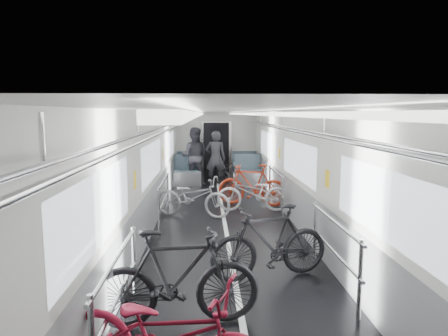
{
  "coord_description": "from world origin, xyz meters",
  "views": [
    {
      "loc": [
        -0.4,
        -7.98,
        2.35
      ],
      "look_at": [
        0.0,
        0.69,
        1.16
      ],
      "focal_mm": 32.0,
      "sensor_mm": 36.0,
      "label": 1
    }
  ],
  "objects_px": {
    "person_standing": "(216,159)",
    "person_seated": "(194,156)",
    "bike_left_near": "(166,336)",
    "bike_aisle": "(222,174)",
    "bike_left_far": "(193,197)",
    "bike_right_mid": "(253,193)",
    "bike_right_far": "(252,185)",
    "bike_left_mid": "(177,278)",
    "bike_right_near": "(270,242)"
  },
  "relations": [
    {
      "from": "person_standing",
      "to": "person_seated",
      "type": "relative_size",
      "value": 0.95
    },
    {
      "from": "bike_left_near",
      "to": "bike_aisle",
      "type": "relative_size",
      "value": 1.23
    },
    {
      "from": "bike_left_near",
      "to": "person_seated",
      "type": "distance_m",
      "value": 9.96
    },
    {
      "from": "person_standing",
      "to": "person_seated",
      "type": "height_order",
      "value": "person_seated"
    },
    {
      "from": "bike_left_far",
      "to": "bike_aisle",
      "type": "distance_m",
      "value": 3.95
    },
    {
      "from": "bike_right_mid",
      "to": "bike_right_far",
      "type": "height_order",
      "value": "bike_right_far"
    },
    {
      "from": "bike_left_mid",
      "to": "bike_aisle",
      "type": "height_order",
      "value": "bike_left_mid"
    },
    {
      "from": "person_seated",
      "to": "bike_left_far",
      "type": "bearing_deg",
      "value": 100.63
    },
    {
      "from": "person_seated",
      "to": "bike_right_far",
      "type": "bearing_deg",
      "value": 126.21
    },
    {
      "from": "bike_left_mid",
      "to": "bike_right_far",
      "type": "xyz_separation_m",
      "value": [
        1.51,
        5.78,
        -0.02
      ]
    },
    {
      "from": "bike_left_far",
      "to": "bike_left_near",
      "type": "bearing_deg",
      "value": -163.23
    },
    {
      "from": "bike_right_near",
      "to": "person_standing",
      "type": "height_order",
      "value": "person_standing"
    },
    {
      "from": "bike_left_mid",
      "to": "bike_aisle",
      "type": "bearing_deg",
      "value": -11.25
    },
    {
      "from": "bike_left_mid",
      "to": "person_standing",
      "type": "relative_size",
      "value": 1.03
    },
    {
      "from": "bike_left_mid",
      "to": "bike_left_far",
      "type": "distance_m",
      "value": 4.72
    },
    {
      "from": "bike_left_far",
      "to": "person_standing",
      "type": "bearing_deg",
      "value": 8.06
    },
    {
      "from": "bike_right_far",
      "to": "bike_left_near",
      "type": "bearing_deg",
      "value": 4.45
    },
    {
      "from": "bike_left_far",
      "to": "bike_aisle",
      "type": "bearing_deg",
      "value": 4.89
    },
    {
      "from": "bike_left_mid",
      "to": "bike_right_near",
      "type": "distance_m",
      "value": 1.76
    },
    {
      "from": "person_standing",
      "to": "bike_right_near",
      "type": "bearing_deg",
      "value": 98.07
    },
    {
      "from": "bike_left_near",
      "to": "bike_aisle",
      "type": "height_order",
      "value": "bike_left_near"
    },
    {
      "from": "bike_left_far",
      "to": "person_seated",
      "type": "xyz_separation_m",
      "value": [
        -0.08,
        4.18,
        0.48
      ]
    },
    {
      "from": "bike_aisle",
      "to": "person_seated",
      "type": "height_order",
      "value": "person_seated"
    },
    {
      "from": "bike_left_near",
      "to": "person_standing",
      "type": "height_order",
      "value": "person_standing"
    },
    {
      "from": "bike_left_far",
      "to": "person_standing",
      "type": "distance_m",
      "value": 3.94
    },
    {
      "from": "bike_left_near",
      "to": "person_seated",
      "type": "relative_size",
      "value": 1.0
    },
    {
      "from": "bike_left_near",
      "to": "bike_left_far",
      "type": "distance_m",
      "value": 5.77
    },
    {
      "from": "bike_left_far",
      "to": "bike_right_far",
      "type": "distance_m",
      "value": 1.83
    },
    {
      "from": "bike_left_near",
      "to": "bike_right_mid",
      "type": "xyz_separation_m",
      "value": [
        1.48,
        6.23,
        -0.04
      ]
    },
    {
      "from": "bike_right_mid",
      "to": "bike_aisle",
      "type": "xyz_separation_m",
      "value": [
        -0.6,
        3.41,
        -0.05
      ]
    },
    {
      "from": "bike_right_near",
      "to": "bike_left_far",
      "type": "bearing_deg",
      "value": -175.16
    },
    {
      "from": "bike_left_far",
      "to": "bike_right_mid",
      "type": "bearing_deg",
      "value": -55.14
    },
    {
      "from": "bike_right_near",
      "to": "person_seated",
      "type": "relative_size",
      "value": 0.94
    },
    {
      "from": "bike_left_mid",
      "to": "bike_left_far",
      "type": "relative_size",
      "value": 1.04
    },
    {
      "from": "bike_right_near",
      "to": "person_seated",
      "type": "height_order",
      "value": "person_seated"
    },
    {
      "from": "bike_left_mid",
      "to": "bike_right_far",
      "type": "height_order",
      "value": "bike_left_mid"
    },
    {
      "from": "bike_aisle",
      "to": "bike_left_near",
      "type": "bearing_deg",
      "value": -110.68
    },
    {
      "from": "bike_left_near",
      "to": "person_standing",
      "type": "relative_size",
      "value": 1.05
    },
    {
      "from": "bike_left_far",
      "to": "bike_right_near",
      "type": "distance_m",
      "value": 3.68
    },
    {
      "from": "bike_right_near",
      "to": "bike_aisle",
      "type": "distance_m",
      "value": 7.35
    },
    {
      "from": "bike_left_near",
      "to": "person_standing",
      "type": "distance_m",
      "value": 9.67
    },
    {
      "from": "bike_left_mid",
      "to": "bike_right_mid",
      "type": "distance_m",
      "value": 5.38
    },
    {
      "from": "bike_left_near",
      "to": "bike_left_mid",
      "type": "relative_size",
      "value": 1.02
    },
    {
      "from": "bike_right_mid",
      "to": "bike_aisle",
      "type": "relative_size",
      "value": 1.12
    },
    {
      "from": "bike_right_near",
      "to": "person_standing",
      "type": "distance_m",
      "value": 7.37
    },
    {
      "from": "person_standing",
      "to": "bike_right_mid",
      "type": "bearing_deg",
      "value": 106.98
    },
    {
      "from": "bike_right_mid",
      "to": "bike_right_far",
      "type": "bearing_deg",
      "value": 178.94
    },
    {
      "from": "bike_left_near",
      "to": "bike_right_near",
      "type": "height_order",
      "value": "bike_right_near"
    },
    {
      "from": "bike_left_far",
      "to": "person_seated",
      "type": "distance_m",
      "value": 4.2
    },
    {
      "from": "person_standing",
      "to": "bike_aisle",
      "type": "bearing_deg",
      "value": -176.52
    }
  ]
}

